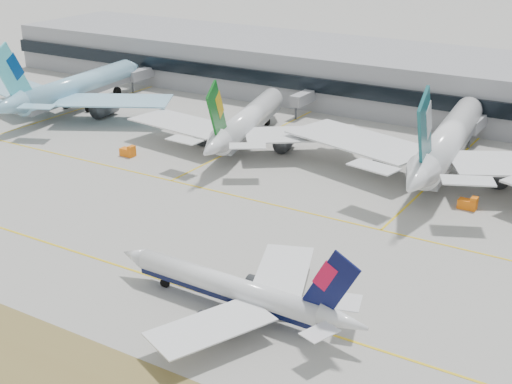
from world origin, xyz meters
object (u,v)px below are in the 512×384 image
Objects in this scene: taxiing_airliner at (236,290)px; widebody_eva at (246,123)px; widebody_cathay at (447,144)px; terminal at (420,81)px; widebody_korean at (74,89)px.

widebody_eva is (-39.58, 65.71, 2.18)m from taxiing_airliner.
terminal is at bearing 18.80° from widebody_cathay.
taxiing_airliner is 122.61m from terminal.
widebody_korean is at bearing 86.19° from widebody_cathay.
widebody_cathay is (47.12, 5.71, 1.14)m from widebody_eva.
widebody_korean is at bearing 74.70° from widebody_eva.
terminal is (81.44, 54.91, 1.23)m from widebody_korean.
taxiing_airliner is at bearing -163.39° from widebody_eva.
widebody_korean is 0.94× the size of widebody_cathay.
widebody_korean is 1.16× the size of widebody_eva.
terminal is at bearing -81.20° from taxiing_airliner.
widebody_cathay is at bearing -97.53° from widebody_eva.
widebody_cathay is at bearing -64.75° from terminal.
widebody_cathay reaches higher than terminal.
widebody_korean is 98.23m from terminal.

